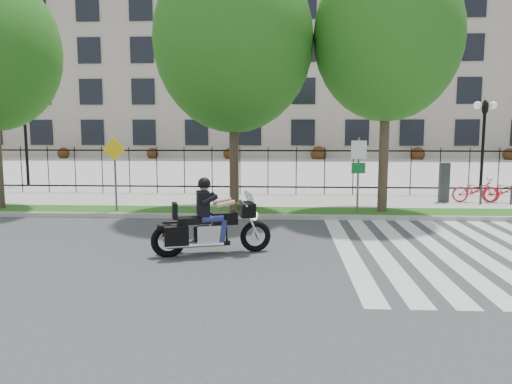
{
  "coord_description": "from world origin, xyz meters",
  "views": [
    {
      "loc": [
        0.61,
        -11.98,
        2.98
      ],
      "look_at": [
        -0.18,
        3.0,
        1.03
      ],
      "focal_mm": 35.0,
      "sensor_mm": 36.0,
      "label": 1
    }
  ],
  "objects": [
    {
      "name": "iron_fence",
      "position": [
        0.0,
        9.2,
        1.15
      ],
      "size": [
        30.0,
        0.06,
        2.0
      ],
      "primitive_type": null,
      "color": "black",
      "rests_on": "sidewalk"
    },
    {
      "name": "sign_pole_warning",
      "position": [
        -5.06,
        4.58,
        1.74
      ],
      "size": [
        0.78,
        0.09,
        2.49
      ],
      "color": "#59595B",
      "rests_on": "grass_verge"
    },
    {
      "name": "lamp_post_left",
      "position": [
        -12.0,
        12.0,
        3.21
      ],
      "size": [
        1.06,
        0.7,
        4.25
      ],
      "color": "black",
      "rests_on": "ground"
    },
    {
      "name": "motorcycle_rider",
      "position": [
        -1.04,
        -0.53,
        0.73
      ],
      "size": [
        2.78,
        1.3,
        2.21
      ],
      "color": "black",
      "rests_on": "ground"
    },
    {
      "name": "lamp_post_right",
      "position": [
        10.0,
        12.0,
        3.21
      ],
      "size": [
        1.06,
        0.7,
        4.25
      ],
      "color": "black",
      "rests_on": "ground"
    },
    {
      "name": "sidewalk",
      "position": [
        0.0,
        7.45,
        0.07
      ],
      "size": [
        60.0,
        3.5,
        0.15
      ],
      "primitive_type": "cube",
      "color": "#AFACA3",
      "rests_on": "ground"
    },
    {
      "name": "plaza",
      "position": [
        0.0,
        25.0,
        0.05
      ],
      "size": [
        80.0,
        34.0,
        0.1
      ],
      "primitive_type": "cube",
      "color": "#AFACA3",
      "rests_on": "ground"
    },
    {
      "name": "crosswalk_stripes",
      "position": [
        4.83,
        0.0,
        0.01
      ],
      "size": [
        5.7,
        8.0,
        0.01
      ],
      "primitive_type": null,
      "color": "silver",
      "rests_on": "ground"
    },
    {
      "name": "street_tree_1",
      "position": [
        -1.04,
        4.95,
        5.83
      ],
      "size": [
        5.29,
        5.29,
        8.73
      ],
      "color": "#39281F",
      "rests_on": "grass_verge"
    },
    {
      "name": "grass_verge",
      "position": [
        0.0,
        4.95,
        0.07
      ],
      "size": [
        60.0,
        1.5,
        0.15
      ],
      "primitive_type": "cube",
      "color": "#1B5916",
      "rests_on": "ground"
    },
    {
      "name": "office_building",
      "position": [
        0.0,
        44.92,
        9.97
      ],
      "size": [
        60.0,
        21.9,
        20.15
      ],
      "color": "gray",
      "rests_on": "ground"
    },
    {
      "name": "curb",
      "position": [
        0.0,
        4.1,
        0.07
      ],
      "size": [
        60.0,
        0.2,
        0.15
      ],
      "primitive_type": "cube",
      "color": "#9E9B94",
      "rests_on": "ground"
    },
    {
      "name": "ground",
      "position": [
        0.0,
        0.0,
        0.0
      ],
      "size": [
        120.0,
        120.0,
        0.0
      ],
      "primitive_type": "plane",
      "color": "#3A3B3D",
      "rests_on": "ground"
    },
    {
      "name": "sign_pole_regulatory",
      "position": [
        3.12,
        4.58,
        1.74
      ],
      "size": [
        0.5,
        0.09,
        2.5
      ],
      "color": "#59595B",
      "rests_on": "grass_verge"
    },
    {
      "name": "street_tree_2",
      "position": [
        4.0,
        4.95,
        5.92
      ],
      "size": [
        4.81,
        4.81,
        8.55
      ],
      "color": "#39281F",
      "rests_on": "grass_verge"
    }
  ]
}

